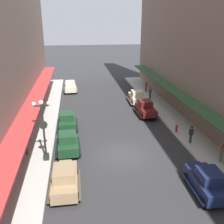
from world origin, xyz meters
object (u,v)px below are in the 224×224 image
at_px(parked_car_1, 67,120).
at_px(parked_car_3, 68,142).
at_px(parked_car_2, 137,97).
at_px(parked_car_5, 207,181).
at_px(fire_hydrant, 177,128).
at_px(pedestrian_3, 146,86).
at_px(lamp_post_with_clock, 44,128).
at_px(pedestrian_1, 26,145).
at_px(parked_car_6, 70,86).
at_px(pedestrian_0, 221,153).
at_px(parked_car_0, 65,179).
at_px(pedestrian_2, 150,93).
at_px(parked_car_4, 146,108).
at_px(pedestrian_4, 191,135).

relative_size(parked_car_1, parked_car_3, 1.00).
distance_m(parked_car_2, parked_car_3, 15.75).
bearing_deg(parked_car_3, parked_car_5, -37.94).
relative_size(parked_car_2, fire_hydrant, 5.25).
bearing_deg(pedestrian_3, fire_hydrant, -93.84).
distance_m(parked_car_3, lamp_post_with_clock, 3.07).
xyz_separation_m(fire_hydrant, pedestrian_1, (-14.49, -2.53, 0.45)).
height_order(parked_car_6, pedestrian_1, parked_car_6).
bearing_deg(fire_hydrant, parked_car_3, -168.50).
distance_m(parked_car_2, lamp_post_with_clock, 18.10).
bearing_deg(pedestrian_0, parked_car_0, -171.84).
bearing_deg(pedestrian_3, parked_car_6, 170.10).
bearing_deg(parked_car_0, fire_hydrant, 35.42).
height_order(parked_car_1, lamp_post_with_clock, lamp_post_with_clock).
height_order(parked_car_0, parked_car_6, same).
bearing_deg(parked_car_1, pedestrian_2, 37.40).
xyz_separation_m(parked_car_1, parked_car_5, (9.48, -12.51, 0.00)).
xyz_separation_m(parked_car_1, pedestrian_2, (11.77, 9.00, 0.07)).
bearing_deg(lamp_post_with_clock, pedestrian_1, 145.85).
relative_size(parked_car_4, pedestrian_1, 2.57).
bearing_deg(parked_car_5, parked_car_6, 108.75).
height_order(parked_car_3, fire_hydrant, parked_car_3).
relative_size(parked_car_6, pedestrian_3, 2.63).
xyz_separation_m(pedestrian_2, pedestrian_4, (-0.29, -14.51, 0.00)).
height_order(parked_car_4, pedestrian_3, parked_car_4).
xyz_separation_m(parked_car_0, pedestrian_2, (11.76, 19.87, 0.07)).
relative_size(parked_car_2, parked_car_5, 1.00).
relative_size(parked_car_0, pedestrian_1, 2.55).
height_order(fire_hydrant, pedestrian_3, pedestrian_3).
bearing_deg(parked_car_2, pedestrian_3, 62.01).
distance_m(parked_car_3, pedestrian_2, 18.37).
relative_size(parked_car_6, pedestrian_0, 2.63).
distance_m(parked_car_0, parked_car_5, 9.62).
bearing_deg(pedestrian_1, fire_hydrant, 9.89).
distance_m(parked_car_3, parked_car_5, 11.86).
height_order(parked_car_5, parked_car_6, same).
relative_size(parked_car_6, pedestrian_2, 2.58).
xyz_separation_m(parked_car_3, parked_car_6, (0.07, 20.04, 0.00)).
distance_m(parked_car_1, fire_hydrant, 11.51).
bearing_deg(lamp_post_with_clock, parked_car_6, 85.11).
xyz_separation_m(parked_car_0, parked_car_5, (9.48, -1.63, 0.00)).
distance_m(parked_car_1, parked_car_6, 14.83).
bearing_deg(parked_car_2, fire_hydrant, -80.69).
height_order(pedestrian_2, pedestrian_3, pedestrian_2).
xyz_separation_m(parked_car_0, lamp_post_with_clock, (-1.64, 4.19, 2.04)).
xyz_separation_m(parked_car_4, pedestrian_1, (-12.72, -8.11, 0.07)).
height_order(parked_car_0, parked_car_2, same).
xyz_separation_m(lamp_post_with_clock, pedestrian_2, (13.41, 15.68, -1.97)).
bearing_deg(pedestrian_2, parked_car_1, -142.60).
xyz_separation_m(parked_car_1, pedestrian_4, (11.47, -5.52, 0.07)).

